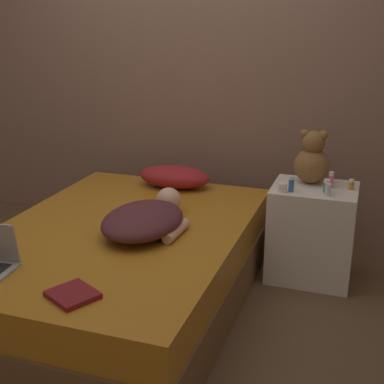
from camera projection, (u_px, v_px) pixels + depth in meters
The scene contains 14 objects.
ground_plane at pixel (123, 300), 3.22m from camera, with size 12.00×12.00×0.00m, color brown.
wall_back at pixel (191, 62), 3.96m from camera, with size 8.00×0.06×2.60m.
bed at pixel (121, 265), 3.15m from camera, with size 1.40×2.01×0.47m.
nightstand at pixel (312, 233), 3.43m from camera, with size 0.52×0.43×0.61m.
pillow at pixel (174, 177), 3.78m from camera, with size 0.51×0.28×0.15m.
person_lying at pixel (146, 218), 3.02m from camera, with size 0.45×0.73×0.16m.
teddy_bear at pixel (312, 160), 3.38m from camera, with size 0.22×0.22×0.34m.
bottle_clear at pixel (328, 190), 3.16m from camera, with size 0.04×0.04×0.07m.
bottle_pink at pixel (331, 180), 3.31m from camera, with size 0.03×0.03×0.10m.
bottle_amber at pixel (351, 185), 3.28m from camera, with size 0.03×0.03×0.06m.
bottle_green at pixel (327, 186), 3.22m from camera, with size 0.04×0.04×0.08m.
bottle_white at pixel (283, 188), 3.23m from camera, with size 0.05×0.05×0.06m.
bottle_blue at pixel (291, 184), 3.23m from camera, with size 0.03×0.03×0.10m.
book at pixel (73, 295), 2.33m from camera, with size 0.26×0.25×0.02m.
Camera 1 is at (1.32, -2.56, 1.65)m, focal length 50.00 mm.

